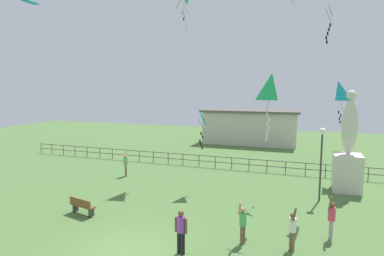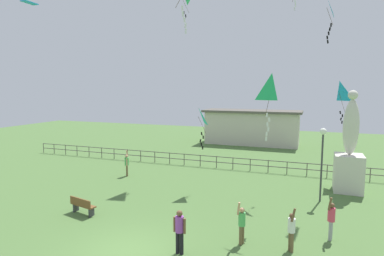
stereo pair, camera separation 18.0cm
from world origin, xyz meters
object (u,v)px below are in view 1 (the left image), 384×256
person_2 (181,229)px  person_3 (126,164)px  statue_monument (348,159)px  person_1 (331,217)px  kite_4 (272,91)px  person_0 (243,222)px  kite_3 (338,93)px  kite_0 (198,118)px  park_bench (82,206)px  lamppost (322,148)px  person_4 (292,229)px  kite_1 (326,9)px

person_2 → person_3: person_3 is taller
statue_monument → person_1: 7.48m
person_3 → kite_4: 12.54m
person_0 → person_1: size_ratio=0.96×
statue_monument → kite_3: 4.51m
statue_monument → kite_4: kite_4 is taller
person_3 → kite_0: bearing=-12.0°
park_bench → person_3: size_ratio=0.85×
lamppost → person_3: size_ratio=2.25×
statue_monument → kite_3: bearing=105.8°
person_1 → person_3: (-13.20, 5.62, -0.02)m
person_1 → park_bench: bearing=-173.4°
lamppost → person_2: bearing=-122.4°
person_1 → kite_4: size_ratio=0.62×
park_bench → person_4: 10.03m
person_2 → person_3: (-7.77, 8.87, -0.07)m
person_4 → kite_4: kite_4 is taller
statue_monument → person_3: statue_monument is taller
statue_monument → person_4: statue_monument is taller
person_0 → person_2: (-2.05, -1.59, 0.09)m
person_1 → person_4: size_ratio=1.04×
kite_0 → statue_monument: bearing=18.7°
kite_4 → park_bench: bearing=-164.2°
park_bench → person_0: person_0 is taller
statue_monument → park_bench: size_ratio=3.96×
person_0 → kite_4: (0.68, 2.83, 5.25)m
person_3 → kite_1: (12.78, -0.19, 9.58)m
park_bench → kite_1: size_ratio=0.65×
person_0 → kite_1: kite_1 is taller
person_1 → statue_monument: bearing=79.9°
person_3 → kite_0: kite_0 is taller
person_2 → kite_0: bearing=104.1°
park_bench → person_1: (11.49, 1.32, 0.47)m
kite_1 → person_0: bearing=-112.7°
person_1 → lamppost: bearing=93.7°
person_2 → kite_3: kite_3 is taller
park_bench → person_0: size_ratio=0.87×
park_bench → kite_1: 16.40m
kite_0 → kite_4: kite_4 is taller
lamppost → kite_4: bearing=-123.4°
park_bench → person_0: bearing=-2.4°
person_4 → kite_3: kite_3 is taller
person_1 → person_4: 2.16m
person_1 → kite_3: size_ratio=0.68×
kite_4 → person_1: bearing=-23.3°
kite_4 → statue_monument: bearing=56.8°
person_2 → kite_4: kite_4 is taller
person_4 → kite_1: 11.93m
person_0 → person_1: (3.39, 1.66, 0.04)m
person_0 → person_4: 1.91m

